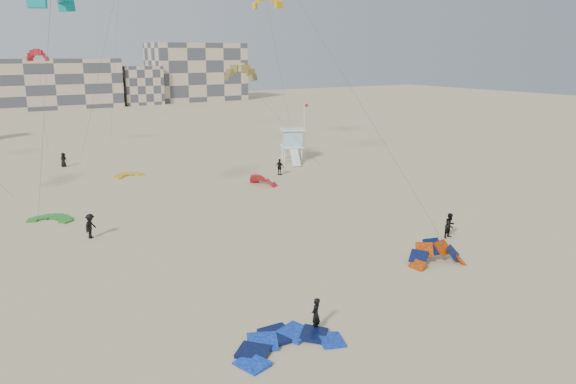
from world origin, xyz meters
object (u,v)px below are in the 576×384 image
kite_ground_orange (437,264)px  kite_ground_blue (287,348)px  kitesurfer_main (316,315)px  lifeguard_tower_near (292,145)px

kite_ground_orange → kite_ground_blue: bearing=-150.4°
kite_ground_blue → kitesurfer_main: 2.35m
lifeguard_tower_near → kite_ground_orange: bearing=-83.7°
kite_ground_blue → lifeguard_tower_near: lifeguard_tower_near is taller
kitesurfer_main → lifeguard_tower_near: 45.04m
kite_ground_blue → kite_ground_orange: 14.51m
kite_ground_orange → lifeguard_tower_near: 37.17m
kite_ground_blue → lifeguard_tower_near: 46.74m
kite_ground_orange → kitesurfer_main: kite_ground_orange is taller
kite_ground_orange → kitesurfer_main: size_ratio=2.19×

